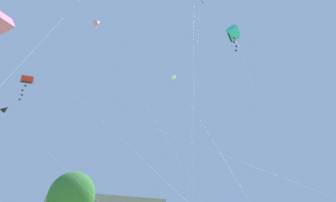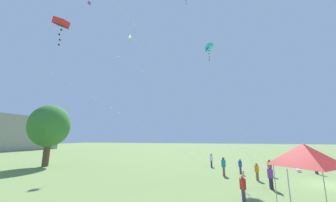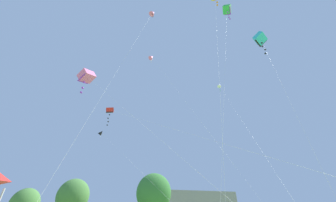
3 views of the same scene
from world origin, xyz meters
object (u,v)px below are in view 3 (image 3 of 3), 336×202
Objects in this scene: kite_pink_diamond_2 at (152,57)px; kite_white_diamond_7 at (219,85)px; kite_red_box_3 at (110,111)px; kite_pink_diamond_6 at (153,13)px; kite_cyan_box_5 at (260,39)px; kite_pink_box_8 at (87,76)px; kite_black_diamond_1 at (101,133)px; kite_green_box_4 at (227,10)px.

kite_pink_diamond_2 is 14.87m from kite_white_diamond_7.
kite_pink_diamond_6 is at bearing -65.07° from kite_red_box_3.
kite_pink_box_8 is (-18.30, 7.94, -2.11)m from kite_cyan_box_5.
kite_white_diamond_7 reaches higher than kite_black_diamond_1.
kite_black_diamond_1 is 0.96× the size of kite_white_diamond_7.
kite_black_diamond_1 is 29.01m from kite_cyan_box_5.
kite_pink_diamond_2 is 16.20m from kite_green_box_4.
kite_pink_box_8 is at bearing -135.03° from kite_pink_diamond_2.
kite_pink_box_8 is (-22.52, -8.54, -8.91)m from kite_white_diamond_7.
kite_pink_diamond_2 is at bearing 83.04° from kite_pink_diamond_6.
kite_cyan_box_5 is 20.06m from kite_pink_box_8.
kite_pink_diamond_2 reaches higher than kite_white_diamond_7.
kite_pink_box_8 is at bearing 166.56° from kite_green_box_4.
kite_pink_box_8 reaches higher than kite_red_box_3.
kite_green_box_4 is at bearing -52.04° from kite_pink_diamond_2.
kite_pink_diamond_2 is at bearing -40.74° from kite_black_diamond_1.
kite_cyan_box_5 reaches higher than kite_black_diamond_1.
kite_pink_diamond_2 is 1.24× the size of kite_red_box_3.
kite_red_box_3 is (1.94, -9.59, -0.49)m from kite_black_diamond_1.
kite_black_diamond_1 is 9.80m from kite_red_box_3.
kite_pink_box_8 is (-0.74, -14.97, 0.84)m from kite_black_diamond_1.
kite_green_box_4 is at bearing -3.34° from kite_pink_diamond_6.
kite_pink_diamond_2 is 12.85m from kite_pink_diamond_6.
kite_green_box_4 reaches higher than kite_white_diamond_7.
kite_red_box_3 is 0.81× the size of kite_green_box_4.
kite_black_diamond_1 is 1.45× the size of kite_pink_box_8.
kite_pink_box_8 is at bearing -92.83° from kite_black_diamond_1.
kite_cyan_box_5 is at bearing -52.52° from kite_black_diamond_1.
kite_green_box_4 is (17.61, -19.36, 14.16)m from kite_black_diamond_1.
kite_green_box_4 is (9.96, -12.77, -0.22)m from kite_pink_diamond_2.
kite_cyan_box_5 is 1.11× the size of kite_pink_box_8.
kite_pink_diamond_2 is (7.65, -6.59, 14.39)m from kite_black_diamond_1.
kite_pink_diamond_2 is 1.79× the size of kite_pink_box_8.
kite_white_diamond_7 is (15.61, 12.25, -0.58)m from kite_pink_diamond_6.
kite_pink_box_8 is (-8.39, -8.38, -13.55)m from kite_pink_diamond_2.
kite_cyan_box_5 is at bearing -90.79° from kite_green_box_4.
kite_red_box_3 is at bearing 63.49° from kite_pink_box_8.
kite_green_box_4 is 14.28m from kite_white_diamond_7.
kite_cyan_box_5 is at bearing -20.32° from kite_pink_diamond_6.
kite_cyan_box_5 is 14.21m from kite_pink_diamond_6.
kite_pink_box_8 is (-6.91, 3.72, -9.48)m from kite_pink_diamond_6.
kite_pink_diamond_2 reaches higher than kite_black_diamond_1.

